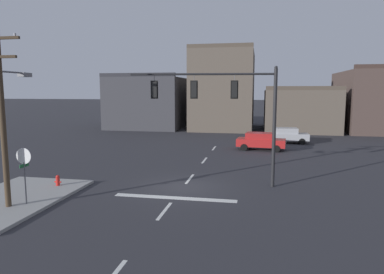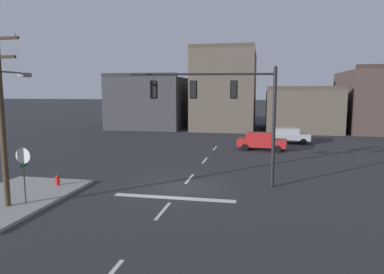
# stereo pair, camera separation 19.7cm
# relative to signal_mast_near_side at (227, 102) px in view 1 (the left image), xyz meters

# --- Properties ---
(ground_plane) EXTENTS (400.00, 400.00, 0.00)m
(ground_plane) POSITION_rel_signal_mast_near_side_xyz_m (-2.36, -0.83, -4.85)
(ground_plane) COLOR #2B2B30
(sidewalk_near_corner) EXTENTS (5.00, 8.00, 0.15)m
(sidewalk_near_corner) POSITION_rel_signal_mast_near_side_xyz_m (-10.33, -4.83, -4.77)
(sidewalk_near_corner) COLOR gray
(sidewalk_near_corner) RESTS_ON ground
(stop_bar_paint) EXTENTS (6.40, 0.50, 0.01)m
(stop_bar_paint) POSITION_rel_signal_mast_near_side_xyz_m (-2.36, -2.83, -4.84)
(stop_bar_paint) COLOR silver
(stop_bar_paint) RESTS_ON ground
(lane_centreline) EXTENTS (0.16, 26.40, 0.01)m
(lane_centreline) POSITION_rel_signal_mast_near_side_xyz_m (-2.36, 1.17, -4.84)
(lane_centreline) COLOR silver
(lane_centreline) RESTS_ON ground
(signal_mast_near_side) EXTENTS (8.19, 1.08, 6.83)m
(signal_mast_near_side) POSITION_rel_signal_mast_near_side_xyz_m (0.00, 0.00, 0.00)
(signal_mast_near_side) COLOR black
(signal_mast_near_side) RESTS_ON ground
(stop_sign) EXTENTS (0.76, 0.64, 2.83)m
(stop_sign) POSITION_rel_signal_mast_near_side_xyz_m (-8.95, -5.48, -2.70)
(stop_sign) COLOR #56565B
(stop_sign) RESTS_ON ground
(car_lot_nearside) EXTENTS (4.50, 2.02, 1.61)m
(car_lot_nearside) POSITION_rel_signal_mast_near_side_xyz_m (4.69, 17.99, -3.99)
(car_lot_nearside) COLOR #9EA0A5
(car_lot_nearside) RESTS_ON ground
(car_lot_middle) EXTENTS (4.58, 2.25, 1.61)m
(car_lot_middle) POSITION_rel_signal_mast_near_side_xyz_m (2.01, 13.01, -3.99)
(car_lot_middle) COLOR #A81E1E
(car_lot_middle) RESTS_ON ground
(utility_pole) EXTENTS (2.20, 2.18, 8.35)m
(utility_pole) POSITION_rel_signal_mast_near_side_xyz_m (-9.53, -5.84, -0.22)
(utility_pole) COLOR #423323
(utility_pole) RESTS_ON ground
(fire_hydrant) EXTENTS (0.40, 0.30, 0.75)m
(fire_hydrant) POSITION_rel_signal_mast_near_side_xyz_m (-9.30, -2.27, -4.52)
(fire_hydrant) COLOR red
(fire_hydrant) RESTS_ON ground
(building_row) EXTENTS (43.69, 13.62, 11.43)m
(building_row) POSITION_rel_signal_mast_near_side_xyz_m (2.64, 31.67, -0.65)
(building_row) COLOR #38383D
(building_row) RESTS_ON ground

